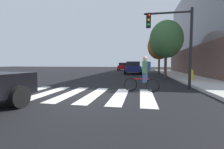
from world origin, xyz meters
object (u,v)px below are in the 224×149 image
street_tree_near (166,39)px  street_tree_mid (159,46)px  sedan_far (123,66)px  traffic_light_near (174,35)px  sedan_mid (133,67)px  fire_hydrant (192,75)px  cyclist (144,74)px

street_tree_near → street_tree_mid: (0.18, 6.33, 0.11)m
sedan_far → street_tree_mid: bearing=-58.3°
traffic_light_near → sedan_mid: bearing=102.6°
street_tree_mid → sedan_mid: bearing=-171.3°
fire_hydrant → street_tree_mid: size_ratio=0.14×
cyclist → fire_hydrant: bearing=51.8°
traffic_light_near → street_tree_near: street_tree_near is taller
traffic_light_near → cyclist: bearing=-142.3°
street_tree_mid → street_tree_near: bearing=-91.6°
sedan_far → street_tree_near: street_tree_near is taller
traffic_light_near → street_tree_mid: 12.47m
fire_hydrant → street_tree_near: 4.38m
sedan_mid → traffic_light_near: bearing=-77.4°
street_tree_near → sedan_far: bearing=109.5°
cyclist → street_tree_near: street_tree_near is taller
cyclist → street_tree_mid: 14.09m
traffic_light_near → street_tree_mid: (0.74, 12.42, 0.79)m
sedan_far → traffic_light_near: bearing=-77.1°
fire_hydrant → street_tree_mid: 9.80m
street_tree_near → sedan_mid: bearing=119.0°
sedan_far → traffic_light_near: (4.97, -21.67, 2.06)m
cyclist → traffic_light_near: size_ratio=0.41×
cyclist → fire_hydrant: (3.47, 4.41, -0.31)m
traffic_light_near → street_tree_mid: street_tree_mid is taller
cyclist → fire_hydrant: 5.62m
sedan_mid → cyclist: (1.11, -13.11, 0.01)m
fire_hydrant → sedan_far: bearing=110.5°
traffic_light_near → street_tree_mid: bearing=86.6°
fire_hydrant → traffic_light_near: bearing=-120.9°
sedan_mid → street_tree_near: (3.22, -5.81, 2.70)m
traffic_light_near → fire_hydrant: size_ratio=5.38×
sedan_far → street_tree_mid: (5.71, -9.25, 2.85)m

